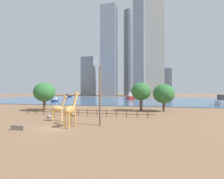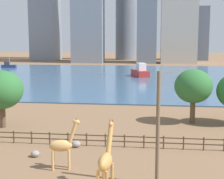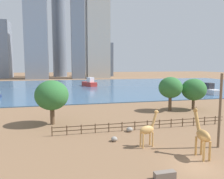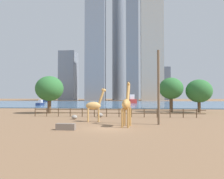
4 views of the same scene
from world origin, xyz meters
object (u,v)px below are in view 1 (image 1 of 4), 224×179
Objects in this scene: boat_barge at (222,102)px; giraffe_tall at (58,109)px; boulder_near_fence at (73,114)px; boulder_by_pole at (49,116)px; giraffe_companion at (71,110)px; boat_ferry at (55,100)px; tree_left_large at (44,92)px; tree_center_broad at (141,92)px; tree_right_tall at (164,94)px; utility_pole at (100,96)px; boat_tug at (130,97)px; boat_sailboat at (68,96)px; feeding_trough at (19,127)px.

giraffe_tall is at bearing -38.46° from boat_barge.
boulder_by_pole is at bearing -133.09° from boulder_near_fence.
giraffe_companion is 1.15× the size of boat_ferry.
tree_left_large reaches higher than giraffe_companion.
tree_right_tall is at bearing -0.70° from tree_center_broad.
utility_pole is at bearing -28.00° from giraffe_tall.
tree_left_large reaches higher than boat_tug.
boat_tug reaches higher than boulder_by_pole.
boat_sailboat is 103.89m from boat_barge.
boat_ferry is at bearing 126.86° from utility_pole.
giraffe_tall is 50.83m from boat_ferry.
boat_tug is at bearing -33.61° from boat_sailboat.
feeding_trough is 0.22× the size of boat_barge.
tree_left_large reaches higher than boat_barge.
giraffe_tall is 0.52× the size of utility_pole.
boat_ferry is 0.53× the size of boat_barge.
tree_left_large is at bearing 147.54° from boat_tug.
tree_center_broad is (15.49, 14.88, 4.42)m from boulder_by_pole.
giraffe_companion is 2.72× the size of feeding_trough.
tree_left_large is at bearing 127.57° from boulder_by_pole.
tree_left_large is at bearing 115.89° from feeding_trough.
boulder_by_pole is at bearing -42.93° from boat_barge.
boulder_near_fence is 66.60m from boat_tug.
giraffe_companion is 0.76× the size of tree_right_tall.
tree_right_tall is (17.56, 17.38, 2.20)m from giraffe_tall.
boat_sailboat reaches higher than giraffe_tall.
giraffe_tall is 7.30m from feeding_trough.
boat_sailboat is (-44.31, 94.85, 0.71)m from boulder_by_pole.
boulder_near_fence is (-4.38, 9.78, -1.99)m from giraffe_companion.
utility_pole is 1.52× the size of boat_sailboat.
boat_sailboat reaches higher than boulder_by_pole.
tree_left_large is 23.57m from tree_center_broad.
tree_left_large is 92.75m from boat_sailboat.
utility_pole reaches higher than boat_barge.
feeding_trough is at bearing -114.20° from giraffe_tall.
utility_pole reaches higher than tree_center_broad.
giraffe_companion is at bearing -56.47° from giraffe_tall.
boat_tug is (3.46, 66.50, 1.19)m from boulder_near_fence.
feeding_trough is 0.33× the size of boat_sailboat.
boat_tug is at bearing 74.87° from giraffe_tall.
giraffe_tall reaches higher than boulder_near_fence.
boat_sailboat is (-55.23, 99.52, -3.17)m from utility_pole.
boat_tug is (6.49, 69.74, 1.22)m from boulder_by_pole.
boat_barge is at bearing -32.23° from giraffe_companion.
feeding_trough is 0.28× the size of tree_right_tall.
boat_ferry is at bearing 146.15° from tree_center_broad.
giraffe_companion is 6.26× the size of boulder_by_pole.
giraffe_companion is 22.24m from tree_left_large.
feeding_trough is at bearing -119.21° from tree_center_broad.
tree_center_broad reaches higher than boat_sailboat.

